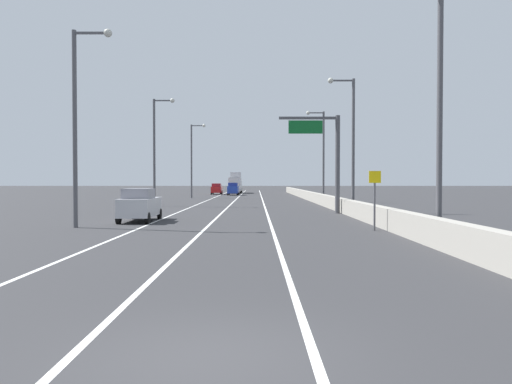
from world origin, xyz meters
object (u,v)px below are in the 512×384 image
object	(u,v)px
lamp_post_left_far	(195,156)
car_silver_1	(142,205)
lamp_post_right_second	(352,136)
car_red_0	(218,189)
lamp_post_right_near	(436,95)
car_blue_2	(235,189)
box_truck	(237,184)
speed_advisory_sign	(376,196)
lamp_post_right_third	(323,150)
lamp_post_left_near	(81,115)
overhead_sign_gantry	(330,152)
lamp_post_left_mid	(158,145)

from	to	relation	value
lamp_post_left_far	car_silver_1	size ratio (longest dim) A/B	2.22
lamp_post_right_second	car_red_0	xyz separation A→B (m)	(-14.50, 50.51, -5.05)
lamp_post_right_near	car_blue_2	world-z (taller)	lamp_post_right_near
box_truck	speed_advisory_sign	bearing A→B (deg)	-82.24
lamp_post_left_far	box_truck	world-z (taller)	lamp_post_left_far
lamp_post_right_third	car_red_0	world-z (taller)	lamp_post_right_third
lamp_post_left_near	lamp_post_left_far	xyz separation A→B (m)	(0.42, 44.34, 0.00)
lamp_post_right_second	car_blue_2	bearing A→B (deg)	103.75
car_blue_2	box_truck	bearing A→B (deg)	90.80
lamp_post_right_near	lamp_post_left_near	distance (m)	17.77
overhead_sign_gantry	car_red_0	distance (m)	53.16
overhead_sign_gantry	speed_advisory_sign	size ratio (longest dim) A/B	2.50
lamp_post_right_third	box_truck	distance (m)	43.01
overhead_sign_gantry	lamp_post_right_third	world-z (taller)	lamp_post_right_third
lamp_post_right_near	box_truck	distance (m)	79.07
car_red_0	car_silver_1	size ratio (longest dim) A/B	0.97
lamp_post_right_second	lamp_post_left_mid	bearing A→B (deg)	150.51
lamp_post_right_near	car_blue_2	xyz separation A→B (m)	(-11.23, 64.69, -4.97)
overhead_sign_gantry	car_blue_2	distance (m)	48.28
lamp_post_left_mid	car_blue_2	size ratio (longest dim) A/B	2.21
lamp_post_right_third	box_truck	world-z (taller)	lamp_post_right_third
lamp_post_right_near	car_red_0	xyz separation A→B (m)	(-14.42, 68.99, -5.05)
lamp_post_left_far	speed_advisory_sign	bearing A→B (deg)	-71.99
lamp_post_right_second	lamp_post_left_mid	distance (m)	19.69
lamp_post_right_near	box_truck	world-z (taller)	lamp_post_right_near
car_red_0	car_silver_1	distance (m)	58.95
lamp_post_right_second	lamp_post_left_near	xyz separation A→B (m)	(-16.80, -12.48, 0.00)
lamp_post_right_near	car_blue_2	distance (m)	65.85
lamp_post_left_mid	box_truck	bearing A→B (deg)	83.55
lamp_post_right_second	car_red_0	world-z (taller)	lamp_post_right_second
lamp_post_right_near	car_silver_1	bearing A→B (deg)	145.25
lamp_post_right_near	lamp_post_left_near	bearing A→B (deg)	160.26
lamp_post_right_third	car_red_0	xyz separation A→B (m)	(-14.69, 32.04, -5.05)
speed_advisory_sign	lamp_post_left_far	world-z (taller)	lamp_post_left_far
lamp_post_right_near	car_red_0	distance (m)	70.66
overhead_sign_gantry	lamp_post_right_third	size ratio (longest dim) A/B	0.71
speed_advisory_sign	box_truck	xyz separation A→B (m)	(-10.06, 73.77, 0.15)
lamp_post_left_far	car_red_0	world-z (taller)	lamp_post_left_far
speed_advisory_sign	lamp_post_right_near	size ratio (longest dim) A/B	0.28
lamp_post_right_second	box_truck	xyz separation A→B (m)	(-11.50, 59.66, -4.13)
speed_advisory_sign	lamp_post_left_near	world-z (taller)	lamp_post_left_near
lamp_post_right_third	lamp_post_right_second	bearing A→B (deg)	-90.59
speed_advisory_sign	car_red_0	distance (m)	65.93
lamp_post_right_second	lamp_post_left_near	bearing A→B (deg)	-143.41
lamp_post_left_far	box_truck	bearing A→B (deg)	80.03
lamp_post_left_mid	lamp_post_left_far	world-z (taller)	same
overhead_sign_gantry	lamp_post_left_far	world-z (taller)	lamp_post_left_far
speed_advisory_sign	car_blue_2	bearing A→B (deg)	99.29
lamp_post_left_mid	box_truck	size ratio (longest dim) A/B	1.13
lamp_post_right_near	lamp_post_left_mid	world-z (taller)	same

